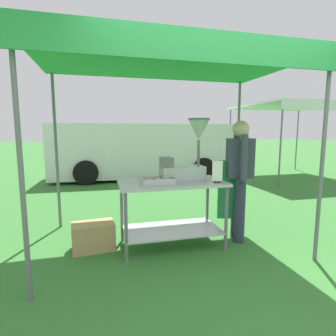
{
  "coord_description": "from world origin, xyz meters",
  "views": [
    {
      "loc": [
        -1.14,
        -1.98,
        1.47
      ],
      "look_at": [
        -0.28,
        1.4,
        0.99
      ],
      "focal_mm": 28.48,
      "sensor_mm": 36.0,
      "label": 1
    }
  ],
  "objects_px": {
    "menu_sign": "(217,173)",
    "neighbour_tent": "(294,107)",
    "van_white": "(144,150)",
    "donut_tray": "(158,181)",
    "donut_cart": "(172,200)",
    "vendor": "(239,174)",
    "donut_fryer": "(187,156)",
    "supply_crate": "(93,236)",
    "stall_canopy": "(170,65)"
  },
  "relations": [
    {
      "from": "menu_sign",
      "to": "neighbour_tent",
      "type": "relative_size",
      "value": 0.09
    },
    {
      "from": "neighbour_tent",
      "to": "van_white",
      "type": "bearing_deg",
      "value": 166.05
    },
    {
      "from": "van_white",
      "to": "donut_tray",
      "type": "bearing_deg",
      "value": -97.34
    },
    {
      "from": "donut_cart",
      "to": "vendor",
      "type": "distance_m",
      "value": 0.97
    },
    {
      "from": "donut_fryer",
      "to": "supply_crate",
      "type": "xyz_separation_m",
      "value": [
        -1.21,
        0.06,
        -0.99
      ]
    },
    {
      "from": "stall_canopy",
      "to": "menu_sign",
      "type": "xyz_separation_m",
      "value": [
        0.52,
        -0.31,
        -1.31
      ]
    },
    {
      "from": "menu_sign",
      "to": "supply_crate",
      "type": "distance_m",
      "value": 1.73
    },
    {
      "from": "donut_tray",
      "to": "menu_sign",
      "type": "xyz_separation_m",
      "value": [
        0.72,
        -0.12,
        0.09
      ]
    },
    {
      "from": "donut_cart",
      "to": "donut_fryer",
      "type": "distance_m",
      "value": 0.6
    },
    {
      "from": "vendor",
      "to": "supply_crate",
      "type": "height_order",
      "value": "vendor"
    },
    {
      "from": "donut_cart",
      "to": "menu_sign",
      "type": "relative_size",
      "value": 4.89
    },
    {
      "from": "vendor",
      "to": "neighbour_tent",
      "type": "relative_size",
      "value": 0.53
    },
    {
      "from": "menu_sign",
      "to": "van_white",
      "type": "xyz_separation_m",
      "value": [
        -0.03,
        5.53,
        -0.08
      ]
    },
    {
      "from": "stall_canopy",
      "to": "vendor",
      "type": "distance_m",
      "value": 1.65
    },
    {
      "from": "donut_cart",
      "to": "menu_sign",
      "type": "bearing_deg",
      "value": -21.65
    },
    {
      "from": "donut_cart",
      "to": "supply_crate",
      "type": "relative_size",
      "value": 2.45
    },
    {
      "from": "vendor",
      "to": "supply_crate",
      "type": "relative_size",
      "value": 2.98
    },
    {
      "from": "vendor",
      "to": "supply_crate",
      "type": "xyz_separation_m",
      "value": [
        -1.91,
        0.14,
        -0.73
      ]
    },
    {
      "from": "stall_canopy",
      "to": "vendor",
      "type": "height_order",
      "value": "stall_canopy"
    },
    {
      "from": "neighbour_tent",
      "to": "donut_tray",
      "type": "bearing_deg",
      "value": -141.31
    },
    {
      "from": "donut_fryer",
      "to": "neighbour_tent",
      "type": "distance_m",
      "value": 6.48
    },
    {
      "from": "stall_canopy",
      "to": "van_white",
      "type": "relative_size",
      "value": 0.57
    },
    {
      "from": "donut_cart",
      "to": "donut_tray",
      "type": "distance_m",
      "value": 0.34
    },
    {
      "from": "stall_canopy",
      "to": "donut_tray",
      "type": "distance_m",
      "value": 1.43
    },
    {
      "from": "menu_sign",
      "to": "stall_canopy",
      "type": "bearing_deg",
      "value": 149.63
    },
    {
      "from": "vendor",
      "to": "van_white",
      "type": "height_order",
      "value": "van_white"
    },
    {
      "from": "van_white",
      "to": "supply_crate",
      "type": "bearing_deg",
      "value": -105.87
    },
    {
      "from": "donut_tray",
      "to": "neighbour_tent",
      "type": "relative_size",
      "value": 0.13
    },
    {
      "from": "van_white",
      "to": "neighbour_tent",
      "type": "height_order",
      "value": "neighbour_tent"
    },
    {
      "from": "donut_fryer",
      "to": "menu_sign",
      "type": "height_order",
      "value": "donut_fryer"
    },
    {
      "from": "donut_fryer",
      "to": "donut_cart",
      "type": "bearing_deg",
      "value": -162.25
    },
    {
      "from": "menu_sign",
      "to": "van_white",
      "type": "height_order",
      "value": "van_white"
    },
    {
      "from": "stall_canopy",
      "to": "donut_tray",
      "type": "relative_size",
      "value": 8.23
    },
    {
      "from": "stall_canopy",
      "to": "neighbour_tent",
      "type": "relative_size",
      "value": 1.05
    },
    {
      "from": "stall_canopy",
      "to": "donut_tray",
      "type": "bearing_deg",
      "value": -137.87
    },
    {
      "from": "vendor",
      "to": "van_white",
      "type": "bearing_deg",
      "value": 94.62
    },
    {
      "from": "donut_cart",
      "to": "menu_sign",
      "type": "height_order",
      "value": "menu_sign"
    },
    {
      "from": "donut_fryer",
      "to": "supply_crate",
      "type": "relative_size",
      "value": 1.47
    },
    {
      "from": "donut_cart",
      "to": "vendor",
      "type": "height_order",
      "value": "vendor"
    },
    {
      "from": "menu_sign",
      "to": "vendor",
      "type": "distance_m",
      "value": 0.46
    },
    {
      "from": "neighbour_tent",
      "to": "stall_canopy",
      "type": "bearing_deg",
      "value": -141.45
    },
    {
      "from": "menu_sign",
      "to": "neighbour_tent",
      "type": "distance_m",
      "value": 6.48
    },
    {
      "from": "donut_cart",
      "to": "neighbour_tent",
      "type": "height_order",
      "value": "neighbour_tent"
    },
    {
      "from": "stall_canopy",
      "to": "donut_cart",
      "type": "relative_size",
      "value": 2.42
    },
    {
      "from": "menu_sign",
      "to": "vendor",
      "type": "relative_size",
      "value": 0.17
    },
    {
      "from": "supply_crate",
      "to": "van_white",
      "type": "distance_m",
      "value": 5.45
    },
    {
      "from": "supply_crate",
      "to": "neighbour_tent",
      "type": "xyz_separation_m",
      "value": [
        6.1,
        4.05,
        2.06
      ]
    },
    {
      "from": "van_white",
      "to": "neighbour_tent",
      "type": "bearing_deg",
      "value": -13.95
    },
    {
      "from": "stall_canopy",
      "to": "vendor",
      "type": "relative_size",
      "value": 1.99
    },
    {
      "from": "donut_fryer",
      "to": "vendor",
      "type": "distance_m",
      "value": 0.75
    }
  ]
}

